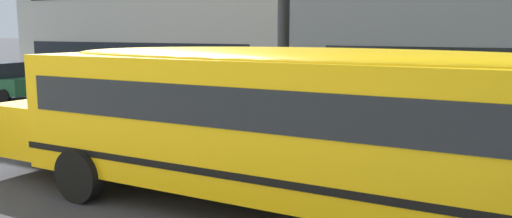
{
  "coord_description": "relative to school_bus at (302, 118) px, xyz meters",
  "views": [
    {
      "loc": [
        2.25,
        -8.84,
        3.0
      ],
      "look_at": [
        -2.28,
        -0.75,
        1.59
      ],
      "focal_mm": 35.99,
      "sensor_mm": 36.0,
      "label": 1
    }
  ],
  "objects": [
    {
      "name": "ground_plane",
      "position": [
        1.02,
        1.5,
        -1.63
      ],
      "size": [
        400.0,
        400.0,
        0.0
      ],
      "primitive_type": "plane",
      "color": "#38383D"
    },
    {
      "name": "sidewalk_far",
      "position": [
        1.02,
        9.35,
        -1.63
      ],
      "size": [
        120.0,
        3.0,
        0.01
      ],
      "primitive_type": "cube",
      "color": "gray",
      "rests_on": "ground_plane"
    },
    {
      "name": "lane_centreline",
      "position": [
        1.02,
        1.5,
        -1.63
      ],
      "size": [
        110.0,
        0.16,
        0.01
      ],
      "primitive_type": "cube",
      "color": "silver",
      "rests_on": "ground_plane"
    },
    {
      "name": "school_bus",
      "position": [
        0.0,
        0.0,
        0.0
      ],
      "size": [
        12.32,
        2.91,
        2.75
      ],
      "rotation": [
        0.0,
        0.0,
        3.15
      ],
      "color": "yellow",
      "rests_on": "ground_plane"
    },
    {
      "name": "parked_car_silver_mid_block",
      "position": [
        -7.21,
        6.82,
        -0.79
      ],
      "size": [
        3.91,
        1.9,
        1.64
      ],
      "rotation": [
        0.0,
        0.0,
        -0.01
      ],
      "color": "#B7BABF",
      "rests_on": "ground_plane"
    },
    {
      "name": "parked_car_green_under_tree",
      "position": [
        -17.66,
        6.82,
        -0.79
      ],
      "size": [
        3.99,
        2.06,
        1.64
      ],
      "rotation": [
        0.0,
        0.0,
        0.06
      ],
      "color": "#236038",
      "rests_on": "ground_plane"
    }
  ]
}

